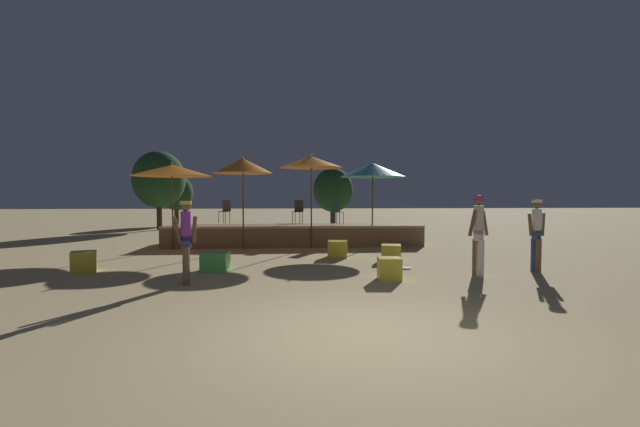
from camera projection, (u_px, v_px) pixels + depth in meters
name	position (u px, v px, depth m)	size (l,w,h in m)	color
ground_plane	(358.00, 335.00, 5.49)	(120.00, 120.00, 0.00)	tan
wooden_deck	(294.00, 235.00, 16.15)	(9.22, 2.67, 0.76)	olive
patio_umbrella_0	(243.00, 166.00, 14.37)	(2.03, 2.03, 3.15)	brown
patio_umbrella_1	(373.00, 170.00, 15.16)	(2.30, 2.30, 3.06)	brown
patio_umbrella_2	(172.00, 170.00, 14.34)	(2.65, 2.65, 2.94)	brown
patio_umbrella_3	(311.00, 162.00, 14.71)	(2.19, 2.19, 3.25)	brown
cube_seat_0	(389.00, 269.00, 9.13)	(0.51, 0.51, 0.48)	yellow
cube_seat_1	(338.00, 249.00, 12.59)	(0.64, 0.64, 0.48)	yellow
cube_seat_2	(84.00, 262.00, 10.06)	(0.70, 0.70, 0.49)	yellow
cube_seat_3	(391.00, 253.00, 11.80)	(0.63, 0.63, 0.46)	yellow
cube_seat_4	(215.00, 261.00, 10.29)	(0.65, 0.65, 0.44)	#4CC651
person_0	(186.00, 238.00, 8.64)	(0.50, 0.29, 1.70)	brown
person_1	(479.00, 230.00, 9.51)	(0.56, 0.30, 1.81)	white
person_2	(536.00, 231.00, 10.09)	(0.46, 0.30, 1.71)	#2D4C7F
bistro_chair_0	(226.00, 209.00, 16.46)	(0.45, 0.46, 0.90)	#47474C
bistro_chair_1	(298.00, 209.00, 16.23)	(0.44, 0.45, 0.90)	#2D3338
bistro_chair_2	(337.00, 210.00, 15.79)	(0.48, 0.48, 0.90)	#1E4C47
frisbee_disc	(406.00, 268.00, 10.55)	(0.26, 0.26, 0.03)	white
background_tree_0	(159.00, 180.00, 22.87)	(2.75, 2.75, 4.23)	#3D2B1C
background_tree_1	(333.00, 190.00, 22.48)	(2.10, 2.10, 3.29)	#3D2B1C
background_tree_2	(176.00, 193.00, 26.60)	(2.02, 2.02, 3.16)	#3D2B1C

